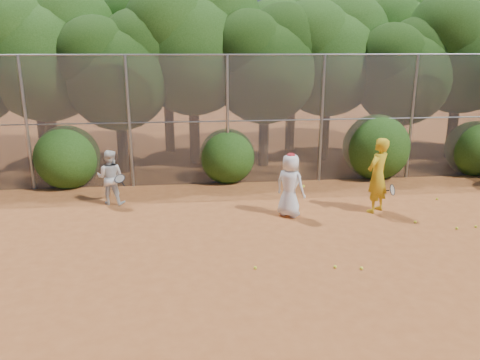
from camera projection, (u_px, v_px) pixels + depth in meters
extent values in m
plane|color=#954C21|center=(303.00, 265.00, 9.44)|extent=(80.00, 80.00, 0.00)
cylinder|color=gray|center=(26.00, 125.00, 13.88)|extent=(0.09, 0.09, 4.00)
cylinder|color=gray|center=(129.00, 123.00, 14.20)|extent=(0.09, 0.09, 4.00)
cylinder|color=gray|center=(228.00, 121.00, 14.51)|extent=(0.09, 0.09, 4.00)
cylinder|color=gray|center=(322.00, 120.00, 14.83)|extent=(0.09, 0.09, 4.00)
cylinder|color=gray|center=(412.00, 118.00, 15.15)|extent=(0.09, 0.09, 4.00)
cylinder|color=gray|center=(260.00, 55.00, 14.07)|extent=(20.00, 0.05, 0.05)
cylinder|color=gray|center=(259.00, 121.00, 14.62)|extent=(20.00, 0.04, 0.04)
cube|color=slate|center=(259.00, 121.00, 14.62)|extent=(20.00, 0.02, 4.00)
cylinder|color=black|center=(52.00, 134.00, 16.47)|extent=(0.38, 0.38, 2.52)
sphere|color=#1C3E0F|center=(44.00, 62.00, 15.79)|extent=(4.03, 4.03, 4.03)
sphere|color=#1C3E0F|center=(69.00, 31.00, 15.98)|extent=(3.23, 3.23, 3.23)
sphere|color=#1C3E0F|center=(16.00, 37.00, 15.20)|extent=(3.02, 3.02, 3.02)
cylinder|color=black|center=(122.00, 141.00, 16.12)|extent=(0.36, 0.36, 2.17)
sphere|color=black|center=(118.00, 78.00, 15.53)|extent=(3.47, 3.47, 3.47)
sphere|color=black|center=(139.00, 51.00, 15.69)|extent=(2.78, 2.78, 2.78)
sphere|color=black|center=(96.00, 57.00, 15.02)|extent=(2.60, 2.60, 2.60)
cylinder|color=black|center=(194.00, 128.00, 17.27)|extent=(0.39, 0.39, 2.66)
sphere|color=#1C3E0F|center=(192.00, 55.00, 16.54)|extent=(4.26, 4.26, 4.26)
sphere|color=#1C3E0F|center=(215.00, 24.00, 16.75)|extent=(3.40, 3.40, 3.40)
sphere|color=#1C3E0F|center=(170.00, 29.00, 15.92)|extent=(3.19, 3.19, 3.19)
cylinder|color=black|center=(264.00, 135.00, 17.01)|extent=(0.37, 0.37, 2.27)
sphere|color=black|center=(265.00, 72.00, 16.39)|extent=(3.64, 3.64, 3.64)
sphere|color=black|center=(284.00, 45.00, 16.57)|extent=(2.91, 2.91, 2.91)
sphere|color=black|center=(248.00, 51.00, 15.86)|extent=(2.73, 2.73, 2.73)
cylinder|color=black|center=(324.00, 127.00, 18.02)|extent=(0.38, 0.38, 2.45)
sphere|color=#1C3E0F|center=(328.00, 63.00, 17.35)|extent=(3.92, 3.92, 3.92)
sphere|color=#1C3E0F|center=(346.00, 36.00, 17.54)|extent=(3.14, 3.14, 3.14)
sphere|color=#1C3E0F|center=(313.00, 41.00, 16.78)|extent=(2.94, 2.94, 2.94)
cylinder|color=black|center=(397.00, 135.00, 17.38)|extent=(0.36, 0.36, 2.10)
sphere|color=black|center=(403.00, 79.00, 16.81)|extent=(3.36, 3.36, 3.36)
sphere|color=black|center=(418.00, 54.00, 16.96)|extent=(2.69, 2.69, 2.69)
sphere|color=black|center=(392.00, 60.00, 16.32)|extent=(2.52, 2.52, 2.52)
cylinder|color=black|center=(453.00, 125.00, 18.15)|extent=(0.39, 0.39, 2.59)
sphere|color=#1C3E0F|center=(461.00, 57.00, 17.44)|extent=(4.14, 4.14, 4.14)
sphere|color=#1C3E0F|center=(479.00, 29.00, 17.64)|extent=(3.32, 3.32, 3.32)
sphere|color=#1C3E0F|center=(450.00, 34.00, 16.84)|extent=(3.11, 3.11, 3.11)
cylinder|color=black|center=(42.00, 123.00, 18.55)|extent=(0.39, 0.39, 2.62)
sphere|color=#1C3E0F|center=(34.00, 56.00, 17.83)|extent=(4.20, 4.20, 4.20)
sphere|color=#1C3E0F|center=(57.00, 27.00, 18.03)|extent=(3.36, 3.36, 3.36)
sphere|color=#1C3E0F|center=(8.00, 32.00, 17.22)|extent=(3.15, 3.15, 3.15)
cylinder|color=black|center=(169.00, 118.00, 19.24)|extent=(0.40, 0.40, 2.80)
sphere|color=#1C3E0F|center=(166.00, 49.00, 18.48)|extent=(4.48, 4.48, 4.48)
sphere|color=#1C3E0F|center=(188.00, 19.00, 18.69)|extent=(3.58, 3.58, 3.58)
sphere|color=#1C3E0F|center=(144.00, 24.00, 17.83)|extent=(3.36, 3.36, 3.36)
cylinder|color=black|center=(290.00, 120.00, 19.43)|extent=(0.38, 0.38, 2.52)
sphere|color=#1C3E0F|center=(292.00, 59.00, 18.74)|extent=(4.03, 4.03, 4.03)
sphere|color=#1C3E0F|center=(310.00, 33.00, 18.94)|extent=(3.23, 3.23, 3.23)
sphere|color=#1C3E0F|center=(277.00, 38.00, 18.16)|extent=(3.02, 3.02, 3.02)
cylinder|color=black|center=(388.00, 114.00, 20.45)|extent=(0.40, 0.40, 2.73)
sphere|color=#1C3E0F|center=(394.00, 51.00, 19.71)|extent=(4.37, 4.37, 4.37)
sphere|color=#1C3E0F|center=(411.00, 24.00, 19.92)|extent=(3.49, 3.49, 3.49)
sphere|color=#1C3E0F|center=(381.00, 29.00, 19.07)|extent=(3.28, 3.28, 3.28)
sphere|color=#1C3E0F|center=(67.00, 154.00, 14.55)|extent=(2.00, 2.00, 2.00)
sphere|color=#1C3E0F|center=(227.00, 154.00, 15.11)|extent=(1.80, 1.80, 1.80)
sphere|color=#1C3E0F|center=(376.00, 144.00, 15.58)|extent=(2.20, 2.20, 2.20)
sphere|color=#1C3E0F|center=(474.00, 146.00, 15.99)|extent=(1.90, 1.90, 1.90)
imported|color=gold|center=(378.00, 175.00, 12.21)|extent=(0.87, 0.82, 1.99)
torus|color=black|center=(392.00, 190.00, 12.15)|extent=(0.29, 0.30, 0.30)
cylinder|color=black|center=(384.00, 191.00, 12.29)|extent=(0.22, 0.21, 0.12)
imported|color=white|center=(290.00, 185.00, 11.95)|extent=(0.95, 0.93, 1.64)
ellipsoid|color=red|center=(291.00, 156.00, 11.74)|extent=(0.22, 0.22, 0.13)
sphere|color=yellow|center=(303.00, 186.00, 11.79)|extent=(0.07, 0.07, 0.07)
imported|color=silver|center=(110.00, 177.00, 12.89)|extent=(0.84, 0.70, 1.53)
torus|color=black|center=(120.00, 179.00, 12.63)|extent=(0.37, 0.34, 0.22)
cylinder|color=black|center=(123.00, 183.00, 12.81)|extent=(0.10, 0.20, 0.23)
sphere|color=yellow|center=(415.00, 222.00, 11.65)|extent=(0.07, 0.07, 0.07)
sphere|color=yellow|center=(457.00, 228.00, 11.24)|extent=(0.07, 0.07, 0.07)
sphere|color=yellow|center=(361.00, 268.00, 9.22)|extent=(0.07, 0.07, 0.07)
sphere|color=yellow|center=(476.00, 227.00, 11.34)|extent=(0.07, 0.07, 0.07)
sphere|color=yellow|center=(255.00, 268.00, 9.24)|extent=(0.07, 0.07, 0.07)
sphere|color=yellow|center=(437.00, 199.00, 13.39)|extent=(0.07, 0.07, 0.07)
sphere|color=yellow|center=(335.00, 267.00, 9.28)|extent=(0.07, 0.07, 0.07)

